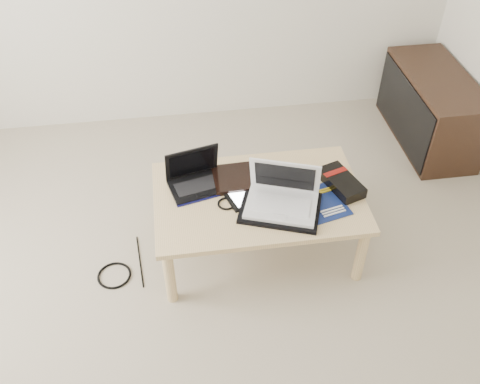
{
  "coord_description": "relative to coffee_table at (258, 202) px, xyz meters",
  "views": [
    {
      "loc": [
        0.02,
        -1.44,
        2.32
      ],
      "look_at": [
        0.32,
        0.59,
        0.44
      ],
      "focal_mm": 40.0,
      "sensor_mm": 36.0,
      "label": 1
    }
  ],
  "objects": [
    {
      "name": "remote",
      "position": [
        0.19,
        0.06,
        0.06
      ],
      "size": [
        0.09,
        0.24,
        0.02
      ],
      "color": "silver",
      "rests_on": "coffee_table"
    },
    {
      "name": "cable_coil",
      "position": [
        -0.18,
        -0.04,
        0.05
      ],
      "size": [
        0.11,
        0.11,
        0.01
      ],
      "primitive_type": "torus",
      "rotation": [
        0.0,
        0.0,
        0.26
      ],
      "color": "black",
      "rests_on": "coffee_table"
    },
    {
      "name": "ground",
      "position": [
        -0.41,
        -0.59,
        -0.35
      ],
      "size": [
        4.0,
        4.0,
        0.0
      ],
      "primitive_type": "plane",
      "color": "#BBAF97",
      "rests_on": "ground"
    },
    {
      "name": "motherboard",
      "position": [
        0.32,
        -0.11,
        0.05
      ],
      "size": [
        0.27,
        0.31,
        0.01
      ],
      "color": "#0B174C",
      "rests_on": "coffee_table"
    },
    {
      "name": "book",
      "position": [
        -0.09,
        0.14,
        0.06
      ],
      "size": [
        0.28,
        0.24,
        0.03
      ],
      "color": "black",
      "rests_on": "coffee_table"
    },
    {
      "name": "floor_cable_coil",
      "position": [
        -0.81,
        -0.11,
        -0.35
      ],
      "size": [
        0.24,
        0.24,
        0.01
      ],
      "primitive_type": "torus",
      "rotation": [
        0.0,
        0.0,
        -0.34
      ],
      "color": "black",
      "rests_on": "ground"
    },
    {
      "name": "room_shell",
      "position": [
        -0.41,
        -0.59,
        1.32
      ],
      "size": [
        4.2,
        4.2,
        2.7
      ],
      "color": "silver",
      "rests_on": "ground"
    },
    {
      "name": "tablet",
      "position": [
        -0.05,
        0.01,
        0.05
      ],
      "size": [
        0.28,
        0.24,
        0.01
      ],
      "color": "black",
      "rests_on": "coffee_table"
    },
    {
      "name": "neoprene_sleeve",
      "position": [
        0.09,
        -0.12,
        0.06
      ],
      "size": [
        0.48,
        0.41,
        0.02
      ],
      "primitive_type": "cube",
      "rotation": [
        0.0,
        0.0,
        -0.35
      ],
      "color": "black",
      "rests_on": "coffee_table"
    },
    {
      "name": "white_laptop",
      "position": [
        0.11,
        -0.1,
        0.12
      ],
      "size": [
        0.42,
        0.36,
        0.25
      ],
      "color": "silver",
      "rests_on": "neoprene_sleeve"
    },
    {
      "name": "netbook",
      "position": [
        -0.32,
        0.13,
        0.09
      ],
      "size": [
        0.33,
        0.27,
        0.21
      ],
      "color": "black",
      "rests_on": "coffee_table"
    },
    {
      "name": "media_cabinet",
      "position": [
        1.36,
        0.86,
        -0.1
      ],
      "size": [
        0.41,
        0.9,
        0.5
      ],
      "color": "#392317",
      "rests_on": "ground"
    },
    {
      "name": "gpu_box",
      "position": [
        0.45,
        0.01,
        0.08
      ],
      "size": [
        0.22,
        0.3,
        0.06
      ],
      "color": "black",
      "rests_on": "coffee_table"
    },
    {
      "name": "floor_cable_trail",
      "position": [
        -0.67,
        -0.02,
        -0.35
      ],
      "size": [
        0.04,
        0.37,
        0.01
      ],
      "primitive_type": "cylinder",
      "rotation": [
        1.57,
        0.0,
        0.09
      ],
      "color": "black",
      "rests_on": "ground"
    },
    {
      "name": "coffee_table",
      "position": [
        0.0,
        0.0,
        0.0
      ],
      "size": [
        1.1,
        0.7,
        0.4
      ],
      "color": "#E0BC87",
      "rests_on": "ground"
    }
  ]
}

